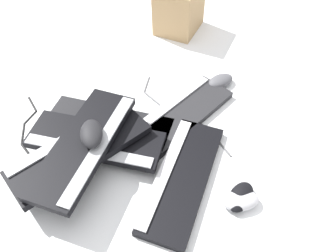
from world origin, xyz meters
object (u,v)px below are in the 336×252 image
at_px(keyboard_1, 179,115).
at_px(keyboard_4, 80,150).
at_px(keyboard_2, 109,124).
at_px(mouse_3, 220,81).
at_px(keyboard_0, 182,177).
at_px(keyboard_3, 95,141).
at_px(mouse_2, 91,134).
at_px(mouse_0, 240,200).
at_px(keyboard_5, 85,144).
at_px(mouse_1, 241,197).
at_px(cardboard_box, 179,8).

height_order(keyboard_1, keyboard_4, keyboard_4).
distance_m(keyboard_2, mouse_3, 0.47).
bearing_deg(keyboard_4, keyboard_0, 67.29).
bearing_deg(keyboard_2, keyboard_3, -27.88).
distance_m(keyboard_3, mouse_3, 0.55).
xyz_separation_m(keyboard_1, keyboard_2, (-0.01, -0.25, 0.00)).
bearing_deg(keyboard_0, mouse_2, -116.27).
relative_size(keyboard_0, keyboard_2, 0.99).
height_order(keyboard_4, mouse_3, keyboard_4).
xyz_separation_m(keyboard_2, mouse_0, (0.38, 0.35, 0.01)).
relative_size(mouse_2, mouse_3, 1.00).
bearing_deg(mouse_2, keyboard_4, 90.25).
height_order(keyboard_5, mouse_2, mouse_2).
bearing_deg(keyboard_5, mouse_2, 101.24).
relative_size(keyboard_1, keyboard_4, 0.98).
height_order(keyboard_0, mouse_3, mouse_3).
bearing_deg(keyboard_3, keyboard_0, 55.07).
xyz_separation_m(keyboard_4, keyboard_5, (0.01, 0.02, 0.03)).
xyz_separation_m(keyboard_5, mouse_0, (0.23, 0.42, -0.08)).
bearing_deg(mouse_1, cardboard_box, 43.12).
bearing_deg(keyboard_2, keyboard_4, -33.05).
height_order(keyboard_1, keyboard_3, keyboard_3).
bearing_deg(keyboard_5, mouse_0, 60.92).
xyz_separation_m(keyboard_5, mouse_2, (-0.01, 0.03, 0.04)).
xyz_separation_m(keyboard_3, mouse_3, (-0.22, 0.50, -0.02)).
bearing_deg(keyboard_3, mouse_3, 113.78).
xyz_separation_m(mouse_2, mouse_3, (-0.27, 0.50, -0.12)).
bearing_deg(keyboard_4, keyboard_5, 73.46).
height_order(keyboard_0, cardboard_box, cardboard_box).
xyz_separation_m(keyboard_0, keyboard_5, (-0.12, -0.27, 0.09)).
distance_m(keyboard_4, keyboard_5, 0.04).
relative_size(mouse_2, cardboard_box, 0.52).
bearing_deg(keyboard_5, keyboard_0, 66.86).
bearing_deg(mouse_1, keyboard_1, 60.52).
distance_m(keyboard_5, mouse_3, 0.60).
height_order(keyboard_5, cardboard_box, cardboard_box).
bearing_deg(mouse_2, cardboard_box, -30.39).
bearing_deg(mouse_3, keyboard_0, 37.33).
distance_m(keyboard_5, mouse_2, 0.05).
height_order(keyboard_1, keyboard_5, keyboard_5).
distance_m(mouse_1, mouse_3, 0.51).
bearing_deg(mouse_2, mouse_1, -118.66).
relative_size(keyboard_4, mouse_0, 4.16).
relative_size(keyboard_2, keyboard_4, 1.00).
relative_size(mouse_1, mouse_3, 1.00).
distance_m(keyboard_5, cardboard_box, 0.84).
xyz_separation_m(keyboard_0, keyboard_4, (-0.12, -0.29, 0.06)).
xyz_separation_m(keyboard_3, mouse_0, (0.29, 0.40, -0.02)).
bearing_deg(keyboard_4, mouse_0, 61.43).
xyz_separation_m(keyboard_5, cardboard_box, (-0.71, 0.46, 0.00)).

